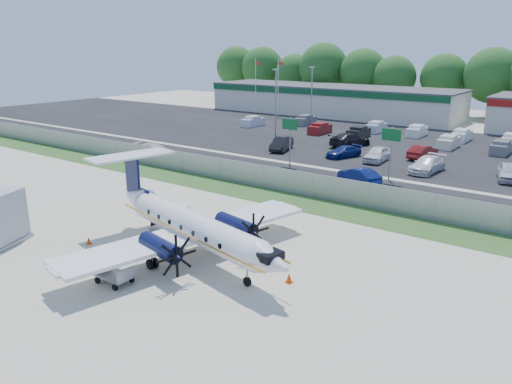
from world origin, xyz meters
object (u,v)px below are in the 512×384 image
Objects in this scene: pushback_tug at (173,217)px; baggage_cart_far at (114,275)px; aircraft at (191,225)px; baggage_cart_near at (166,236)px.

baggage_cart_far is at bearing -64.96° from pushback_tug.
aircraft is 5.68× the size of pushback_tug.
pushback_tug is (-4.70, 3.12, -1.30)m from aircraft.
baggage_cart_far is (3.80, -8.13, -0.17)m from pushback_tug.
baggage_cart_near is at bearing -53.20° from pushback_tug.
baggage_cart_near is (1.89, -2.52, -0.18)m from pushback_tug.
baggage_cart_far is (-0.90, -5.01, -1.47)m from aircraft.
pushback_tug is at bearing 146.42° from aircraft.
baggage_cart_near is (-2.81, 0.60, -1.48)m from aircraft.
aircraft is 5.30m from baggage_cart_far.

